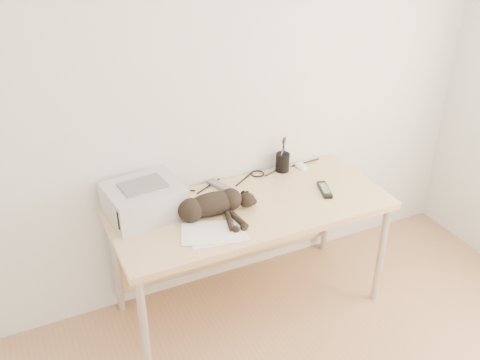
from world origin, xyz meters
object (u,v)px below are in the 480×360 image
cat (209,206)px  mouse (301,165)px  pen_cup (282,162)px  printer (144,200)px  desk (244,217)px  mug (176,190)px

cat → mouse: 0.81m
cat → pen_cup: (0.62, 0.29, 0.00)m
printer → pen_cup: 0.95m
desk → pen_cup: 0.46m
mug → mouse: bearing=0.0°
desk → mug: mug is taller
printer → mouse: size_ratio=3.76×
desk → mouse: size_ratio=13.85×
desk → printer: size_ratio=3.68×
desk → cat: (-0.25, -0.09, 0.19)m
mug → mouse: 0.85m
printer → mug: (0.22, 0.11, -0.05)m
printer → cat: size_ratio=0.71×
desk → printer: bearing=171.6°
pen_cup → printer: bearing=-172.7°
desk → mug: (-0.35, 0.19, 0.18)m
printer → mouse: printer is taller
desk → cat: 0.33m
desk → pen_cup: bearing=29.0°
printer → mouse: 1.08m
desk → pen_cup: pen_cup is taller
cat → pen_cup: bearing=27.4°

